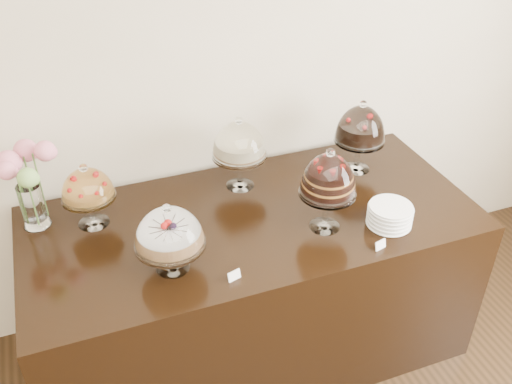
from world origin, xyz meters
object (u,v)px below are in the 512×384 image
object	(u,v)px
flower_vase	(26,177)
plate_stack	(390,215)
cake_stand_choco_layer	(328,178)
cake_stand_fruit_tart	(87,188)
cake_stand_sugar_sponge	(169,232)
cake_stand_cheesecake	(239,143)
cake_stand_dark_choco	(361,127)
display_counter	(253,285)

from	to	relation	value
flower_vase	plate_stack	distance (m)	1.69
cake_stand_choco_layer	flower_vase	bearing A→B (deg)	158.60
cake_stand_fruit_tart	plate_stack	size ratio (longest dim) A/B	1.58
plate_stack	cake_stand_sugar_sponge	bearing A→B (deg)	176.57
cake_stand_choco_layer	cake_stand_fruit_tart	size ratio (longest dim) A/B	1.29
cake_stand_sugar_sponge	flower_vase	xyz separation A→B (m)	(-0.53, 0.53, 0.07)
cake_stand_cheesecake	cake_stand_dark_choco	distance (m)	0.66
display_counter	cake_stand_fruit_tart	bearing A→B (deg)	162.78
cake_stand_cheesecake	plate_stack	bearing A→B (deg)	-45.71
plate_stack	cake_stand_cheesecake	bearing A→B (deg)	134.29
display_counter	cake_stand_sugar_sponge	size ratio (longest dim) A/B	6.56
display_counter	cake_stand_choco_layer	size ratio (longest dim) A/B	5.16
cake_stand_dark_choco	plate_stack	distance (m)	0.55
cake_stand_fruit_tart	cake_stand_sugar_sponge	bearing A→B (deg)	-58.00
display_counter	cake_stand_choco_layer	xyz separation A→B (m)	(0.30, -0.19, 0.72)
cake_stand_sugar_sponge	cake_stand_choco_layer	xyz separation A→B (m)	(0.75, 0.03, 0.08)
cake_stand_cheesecake	flower_vase	xyz separation A→B (m)	(-1.01, 0.02, 0.01)
cake_stand_cheesecake	plate_stack	xyz separation A→B (m)	(0.55, -0.57, -0.20)
display_counter	cake_stand_dark_choco	distance (m)	1.01
cake_stand_cheesecake	cake_stand_fruit_tart	size ratio (longest dim) A/B	1.21
cake_stand_sugar_sponge	cake_stand_fruit_tart	bearing A→B (deg)	122.00
display_counter	cake_stand_dark_choco	xyz separation A→B (m)	(0.69, 0.22, 0.71)
cake_stand_choco_layer	cake_stand_fruit_tart	world-z (taller)	cake_stand_choco_layer
flower_vase	display_counter	bearing A→B (deg)	-17.63
plate_stack	cake_stand_choco_layer	bearing A→B (deg)	162.40
display_counter	plate_stack	world-z (taller)	plate_stack
cake_stand_dark_choco	cake_stand_fruit_tart	size ratio (longest dim) A/B	1.24
cake_stand_dark_choco	plate_stack	size ratio (longest dim) A/B	1.96
cake_stand_choco_layer	plate_stack	world-z (taller)	cake_stand_choco_layer
cake_stand_choco_layer	plate_stack	size ratio (longest dim) A/B	2.04
cake_stand_dark_choco	cake_stand_fruit_tart	xyz separation A→B (m)	(-1.42, 0.01, -0.05)
cake_stand_choco_layer	flower_vase	xyz separation A→B (m)	(-1.27, 0.50, -0.01)
cake_stand_choco_layer	flower_vase	distance (m)	1.37
display_counter	flower_vase	size ratio (longest dim) A/B	5.14
cake_stand_sugar_sponge	plate_stack	distance (m)	1.05
cake_stand_sugar_sponge	cake_stand_dark_choco	world-z (taller)	cake_stand_dark_choco
cake_stand_sugar_sponge	plate_stack	bearing A→B (deg)	-3.43
cake_stand_choco_layer	cake_stand_cheesecake	xyz separation A→B (m)	(-0.26, 0.47, -0.02)
display_counter	cake_stand_dark_choco	world-z (taller)	cake_stand_dark_choco
cake_stand_choco_layer	cake_stand_fruit_tart	xyz separation A→B (m)	(-1.02, 0.41, -0.07)
display_counter	cake_stand_choco_layer	world-z (taller)	cake_stand_choco_layer
cake_stand_cheesecake	cake_stand_fruit_tart	world-z (taller)	cake_stand_cheesecake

